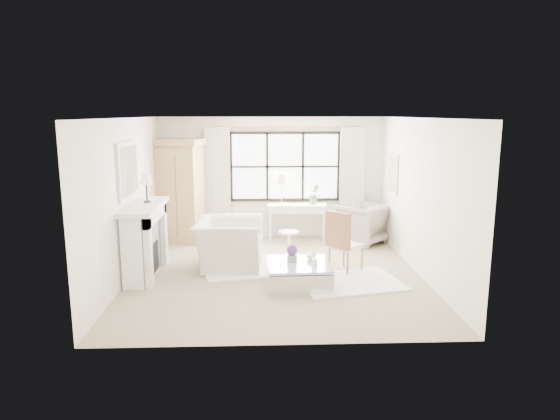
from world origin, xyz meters
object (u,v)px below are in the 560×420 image
(coffee_table, at_px, (299,275))
(armoire, at_px, (178,190))
(club_armchair, at_px, (229,243))
(console_table, at_px, (297,222))

(coffee_table, bearing_deg, armoire, 127.20)
(club_armchair, xyz_separation_m, coffee_table, (1.20, -1.09, -0.25))
(armoire, height_order, coffee_table, armoire)
(armoire, xyz_separation_m, club_armchair, (1.20, -1.91, -0.71))
(armoire, bearing_deg, coffee_table, -34.86)
(console_table, relative_size, coffee_table, 1.29)
(console_table, xyz_separation_m, club_armchair, (-1.39, -1.97, 0.03))
(console_table, relative_size, club_armchair, 1.00)
(armoire, distance_m, console_table, 2.69)
(club_armchair, relative_size, coffee_table, 1.30)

